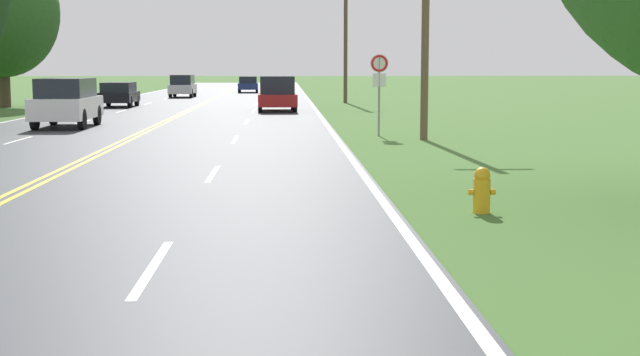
# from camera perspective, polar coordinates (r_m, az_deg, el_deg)

# --- Properties ---
(fire_hydrant) EXTENTS (0.43, 0.27, 0.74)m
(fire_hydrant) POSITION_cam_1_polar(r_m,az_deg,el_deg) (14.40, 10.32, -0.75)
(fire_hydrant) COLOR gold
(fire_hydrant) RESTS_ON ground
(traffic_sign) EXTENTS (0.60, 0.10, 2.71)m
(traffic_sign) POSITION_cam_1_polar(r_m,az_deg,el_deg) (29.72, 3.82, 6.64)
(traffic_sign) COLOR gray
(traffic_sign) RESTS_ON ground
(utility_pole_midground) EXTENTS (1.80, 0.24, 7.09)m
(utility_pole_midground) POSITION_cam_1_polar(r_m,az_deg,el_deg) (28.33, 6.76, 9.90)
(utility_pole_midground) COLOR brown
(utility_pole_midground) RESTS_ON ground
(utility_pole_far) EXTENTS (1.80, 0.24, 9.47)m
(utility_pole_far) POSITION_cam_1_polar(r_m,az_deg,el_deg) (56.43, 1.65, 9.80)
(utility_pole_far) COLOR brown
(utility_pole_far) RESTS_ON ground
(tree_left_verge) EXTENTS (6.33, 6.33, 8.96)m
(tree_left_verge) POSITION_cam_1_polar(r_m,az_deg,el_deg) (53.26, -19.73, 9.98)
(tree_left_verge) COLOR #473828
(tree_left_verge) RESTS_ON ground
(car_white_suv_approaching) EXTENTS (1.95, 4.47, 1.86)m
(car_white_suv_approaching) POSITION_cam_1_polar(r_m,az_deg,el_deg) (35.16, -15.91, 4.74)
(car_white_suv_approaching) COLOR black
(car_white_suv_approaching) RESTS_ON ground
(car_red_van_mid_near) EXTENTS (2.07, 4.31, 1.80)m
(car_red_van_mid_near) POSITION_cam_1_polar(r_m,az_deg,el_deg) (46.04, -2.78, 5.45)
(car_red_van_mid_near) COLOR black
(car_red_van_mid_near) RESTS_ON ground
(car_black_hatchback_mid_far) EXTENTS (1.84, 3.85, 1.40)m
(car_black_hatchback_mid_far) POSITION_cam_1_polar(r_m,az_deg,el_deg) (51.95, -12.76, 5.29)
(car_black_hatchback_mid_far) COLOR black
(car_black_hatchback_mid_far) RESTS_ON ground
(car_silver_suv_receding) EXTENTS (1.73, 3.99, 1.66)m
(car_silver_suv_receding) POSITION_cam_1_polar(r_m,az_deg,el_deg) (66.88, -8.79, 5.87)
(car_silver_suv_receding) COLOR black
(car_silver_suv_receding) RESTS_ON ground
(car_dark_blue_hatchback_distant) EXTENTS (1.81, 4.19, 1.41)m
(car_dark_blue_hatchback_distant) POSITION_cam_1_polar(r_m,az_deg,el_deg) (78.09, -4.62, 6.03)
(car_dark_blue_hatchback_distant) COLOR black
(car_dark_blue_hatchback_distant) RESTS_ON ground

